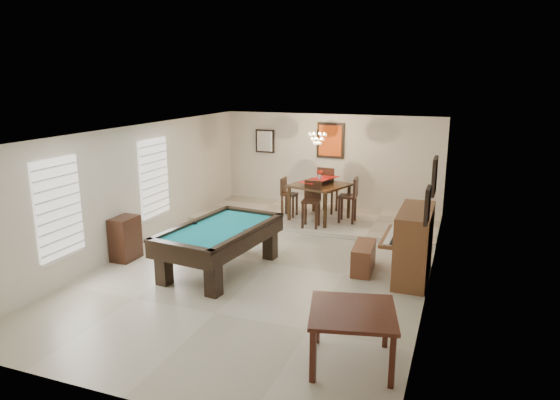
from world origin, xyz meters
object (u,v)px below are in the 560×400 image
Objects in this scene: square_table at (352,337)px; dining_table at (319,199)px; dining_chair_west at (290,197)px; upright_piano at (405,243)px; pool_table at (220,249)px; dining_chair_north at (328,189)px; dining_chair_east at (348,200)px; apothecary_chest at (125,238)px; piano_bench at (364,258)px; flower_vase at (320,175)px; chandelier at (317,134)px; dining_chair_south at (311,205)px.

square_table is 0.87× the size of dining_table.
dining_chair_west is at bearing 116.40° from square_table.
upright_piano reaches higher than dining_table.
pool_table is 3.75m from square_table.
dining_chair_east is at bearing 139.56° from dining_chair_north.
dining_table is 1.01× the size of dining_chair_north.
piano_bench is at bearing 13.11° from apothecary_chest.
upright_piano is 1.27× the size of dining_table.
piano_bench is at bearing 17.20° from dining_chair_east.
pool_table is 10.33× the size of flower_vase.
upright_piano is 2.58× the size of chandelier.
upright_piano is at bearing -49.09° from chandelier.
pool_table is 3.95m from dining_chair_east.
dining_chair_east is (1.50, -0.03, 0.07)m from dining_chair_west.
square_table is 0.98× the size of dining_chair_south.
piano_bench is 2.60m from dining_chair_south.
square_table reaches higher than piano_bench.
dining_chair_north reaches higher than dining_table.
chandelier is at bearing 110.53° from square_table.
chandelier is (2.78, 3.97, 1.76)m from apothecary_chest.
flower_vase reaches higher than dining_chair_west.
flower_vase is at bearing -91.49° from dining_chair_west.
upright_piano is 0.85m from piano_bench.
dining_chair_east is at bearing 40.09° from dining_chair_south.
dining_chair_east reaches higher than piano_bench.
apothecary_chest is 5.36m from dining_chair_north.
piano_bench is 0.94× the size of dining_chair_west.
piano_bench is (2.53, 0.93, -0.16)m from pool_table.
piano_bench is (-0.48, 3.17, -0.11)m from square_table.
dining_table is at bearing 110.01° from square_table.
dining_chair_south reaches higher than square_table.
dining_table reaches higher than piano_bench.
dining_chair_north is at bearing 124.64° from upright_piano.
chandelier is (0.64, 0.19, 1.59)m from dining_chair_west.
flower_vase is 0.22× the size of dining_chair_east.
square_table is at bearing -81.39° from piano_bench.
dining_chair_west is (-2.92, 5.88, 0.24)m from square_table.
flower_vase is (0.88, 3.62, 0.83)m from pool_table.
piano_bench is at bearing -58.28° from chandelier.
flower_vase is at bearing -57.02° from chandelier.
square_table is at bearing -94.96° from upright_piano.
upright_piano is 3.68m from flower_vase.
piano_bench is 3.77× the size of flower_vase.
upright_piano is 4.21m from dining_chair_west.
dining_chair_south is at bearing 79.75° from pool_table.
dining_chair_north is at bearing -49.02° from dining_chair_west.
flower_vase reaches higher than pool_table.
dining_chair_north is (0.90, 4.34, 0.30)m from pool_table.
apothecary_chest is at bearing -139.01° from dining_chair_south.
apothecary_chest is 4.76m from dining_table.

